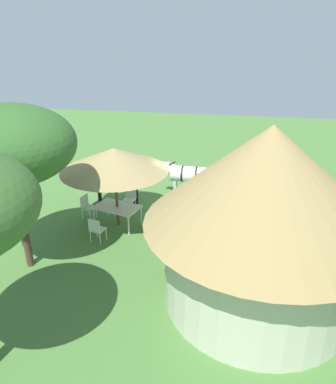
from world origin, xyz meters
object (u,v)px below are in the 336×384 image
(guest_beside_umbrella, at_px, (98,180))
(striped_lounge_chair, at_px, (186,219))
(patio_chair_east_end, at_px, (96,229))
(patio_chair_near_lawn, at_px, (153,215))
(standing_watcher, at_px, (231,174))
(guest_behind_table, at_px, (135,182))
(zebra_by_umbrella, at_px, (244,194))
(thatched_hut, at_px, (264,212))
(shade_umbrella, at_px, (114,160))
(patio_chair_west_end, at_px, (130,197))
(acacia_tree_far_lawn, at_px, (9,145))
(patio_chair_near_hut, at_px, (87,205))
(patio_dining_table, at_px, (117,208))
(zebra_nearest_camera, at_px, (188,175))

(guest_beside_umbrella, bearing_deg, striped_lounge_chair, -141.18)
(patio_chair_east_end, bearing_deg, guest_beside_umbrella, 122.47)
(patio_chair_near_lawn, xyz_separation_m, standing_watcher, (-2.63, -3.30, 0.48))
(guest_behind_table, relative_size, zebra_by_umbrella, 0.72)
(thatched_hut, relative_size, guest_behind_table, 3.66)
(patio_chair_east_end, distance_m, striped_lounge_chair, 3.26)
(guest_beside_umbrella, bearing_deg, patio_chair_east_end, 165.10)
(shade_umbrella, height_order, guest_behind_table, shade_umbrella)
(guest_behind_table, distance_m, striped_lounge_chair, 2.79)
(patio_chair_near_lawn, height_order, striped_lounge_chair, patio_chair_near_lawn)
(patio_chair_west_end, relative_size, guest_beside_umbrella, 0.52)
(thatched_hut, height_order, patio_chair_west_end, thatched_hut)
(guest_beside_umbrella, height_order, guest_behind_table, guest_beside_umbrella)
(patio_chair_west_end, bearing_deg, standing_watcher, -148.69)
(acacia_tree_far_lawn, bearing_deg, zebra_by_umbrella, -145.94)
(guest_beside_umbrella, height_order, standing_watcher, guest_beside_umbrella)
(zebra_by_umbrella, bearing_deg, patio_chair_near_hut, -53.01)
(patio_chair_east_end, height_order, guest_beside_umbrella, guest_beside_umbrella)
(patio_dining_table, distance_m, patio_chair_near_lawn, 1.33)
(patio_chair_near_lawn, xyz_separation_m, patio_chair_west_end, (1.22, -1.36, 0.00))
(shade_umbrella, height_order, patio_chair_near_lawn, shade_umbrella)
(acacia_tree_far_lawn, bearing_deg, thatched_hut, 176.18)
(patio_dining_table, relative_size, patio_chair_near_hut, 1.99)
(striped_lounge_chair, relative_size, acacia_tree_far_lawn, 0.17)
(patio_chair_near_hut, bearing_deg, zebra_nearest_camera, 139.89)
(patio_chair_near_hut, bearing_deg, shade_umbrella, 90.00)
(standing_watcher, relative_size, acacia_tree_far_lawn, 0.34)
(shade_umbrella, relative_size, patio_chair_near_hut, 4.13)
(patio_chair_east_end, bearing_deg, patio_chair_west_end, 95.19)
(zebra_by_umbrella, distance_m, acacia_tree_far_lawn, 8.19)
(patio_chair_near_lawn, xyz_separation_m, acacia_tree_far_lawn, (3.22, 2.83, 3.26))
(guest_behind_table, relative_size, standing_watcher, 0.95)
(shade_umbrella, bearing_deg, standing_watcher, -140.53)
(guest_beside_umbrella, relative_size, standing_watcher, 1.04)
(zebra_by_umbrella, bearing_deg, shade_umbrella, -46.15)
(thatched_hut, xyz_separation_m, striped_lounge_chair, (2.28, -3.71, -2.34))
(standing_watcher, bearing_deg, zebra_nearest_camera, 50.63)
(patio_chair_east_end, height_order, standing_watcher, standing_watcher)
(shade_umbrella, xyz_separation_m, acacia_tree_far_lawn, (1.89, 2.87, 1.27))
(shade_umbrella, distance_m, zebra_by_umbrella, 4.96)
(shade_umbrella, bearing_deg, zebra_by_umbrella, -162.23)
(patio_chair_east_end, relative_size, zebra_nearest_camera, 0.41)
(patio_chair_west_end, distance_m, zebra_by_umbrella, 4.39)
(thatched_hut, distance_m, zebra_by_umbrella, 5.03)
(patio_chair_east_end, bearing_deg, zebra_nearest_camera, 73.27)
(thatched_hut, height_order, patio_dining_table, thatched_hut)
(patio_chair_near_lawn, bearing_deg, patio_dining_table, 90.00)
(standing_watcher, bearing_deg, zebra_by_umbrella, 142.85)
(striped_lounge_chair, bearing_deg, guest_behind_table, 144.88)
(patio_chair_near_lawn, xyz_separation_m, zebra_nearest_camera, (-0.87, -2.87, 0.50))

